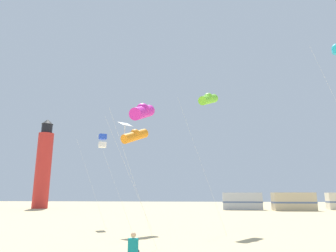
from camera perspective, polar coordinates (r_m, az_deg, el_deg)
kite_flyer_standing at (r=11.83m, az=-6.62°, el=-22.22°), size 0.36×0.53×1.16m
kite_tube_lime at (r=23.92m, az=7.79°, el=5.16°), size 3.30×3.69×10.64m
kite_tube_orange at (r=22.33m, az=-6.39°, el=-1.84°), size 3.64×3.95×7.53m
kite_diamond_white at (r=22.54m, az=-8.27°, el=-0.31°), size 3.21×3.00×7.94m
kite_tube_magenta at (r=17.03m, az=-4.92°, el=2.80°), size 2.77×2.93×7.85m
kite_box_blue at (r=26.15m, az=-12.51°, el=-2.82°), size 3.06×2.25×7.60m
lighthouse_distant at (r=60.94m, az=-22.87°, el=-7.02°), size 2.80×2.80×16.80m
rv_van_silver at (r=52.62m, az=14.09°, el=-13.89°), size 6.57×2.72×2.80m
rv_van_tan at (r=52.23m, az=23.04°, el=-13.27°), size 6.50×2.52×2.80m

